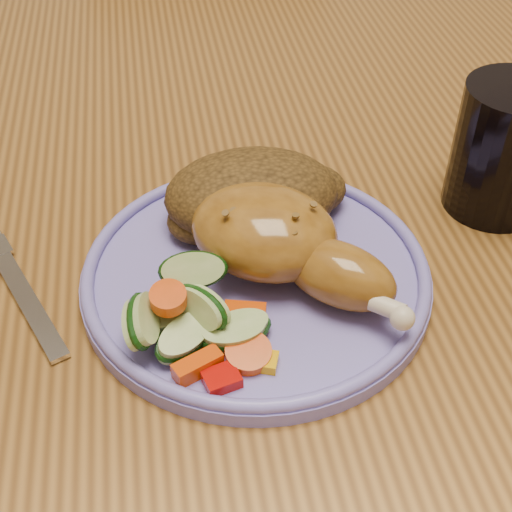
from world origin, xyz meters
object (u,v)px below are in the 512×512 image
plate (256,277)px  fork (16,281)px  dining_table (299,261)px  drinking_glass (505,149)px  chair_far (222,97)px

plate → fork: 0.18m
dining_table → drinking_glass: bearing=-15.2°
dining_table → drinking_glass: (0.16, -0.04, 0.14)m
dining_table → plate: 0.15m
plate → dining_table: bearing=61.1°
dining_table → drinking_glass: size_ratio=12.75×
dining_table → fork: (-0.24, -0.08, 0.09)m
dining_table → fork: 0.27m
dining_table → chair_far: (0.00, 0.63, -0.17)m
plate → drinking_glass: drinking_glass is taller
plate → fork: size_ratio=1.59×
chair_far → plate: bearing=-94.6°
fork → drinking_glass: drinking_glass is taller
chair_far → fork: bearing=-108.7°
fork → chair_far: bearing=71.3°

